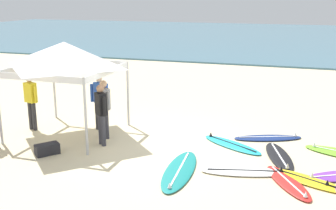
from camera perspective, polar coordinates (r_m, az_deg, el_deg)
ground_plane at (r=11.47m, az=-1.84°, el=-5.51°), size 80.00×80.00×0.00m
sea at (r=42.49m, az=13.27°, el=9.28°), size 80.00×36.00×0.10m
canopy_tent at (r=12.14m, az=-14.17°, el=6.83°), size 2.80×2.80×2.75m
surfboard_navy at (r=12.23m, az=13.77°, el=-4.44°), size 2.03×1.21×0.19m
surfboard_white at (r=9.87m, az=10.69°, el=-9.08°), size 2.11×1.02×0.19m
surfboard_yellow at (r=9.78m, az=18.94°, el=-9.90°), size 1.92×1.26×0.19m
surfboard_cyan at (r=11.50m, az=8.84°, el=-5.45°), size 1.96×1.48×0.19m
surfboard_teal at (r=9.77m, az=1.62°, el=-9.08°), size 0.84×2.49×0.19m
surfboard_black at (r=10.93m, az=15.21°, el=-6.92°), size 1.08×2.05×0.19m
surfboard_red at (r=9.55m, az=16.36°, el=-10.30°), size 1.34×1.84×0.19m
person_yellow at (r=13.11m, az=-18.54°, el=0.85°), size 0.53×0.31×1.71m
person_black at (r=11.28m, az=-9.29°, el=-0.77°), size 0.44×0.40×1.71m
person_blue at (r=12.65m, az=-9.50°, el=0.94°), size 0.50×0.36×1.71m
person_grey at (r=11.84m, az=-8.88°, el=-0.01°), size 0.48×0.38×1.71m
gear_bag_near_tent at (r=11.19m, az=-16.47°, el=-5.92°), size 0.62×0.67×0.28m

